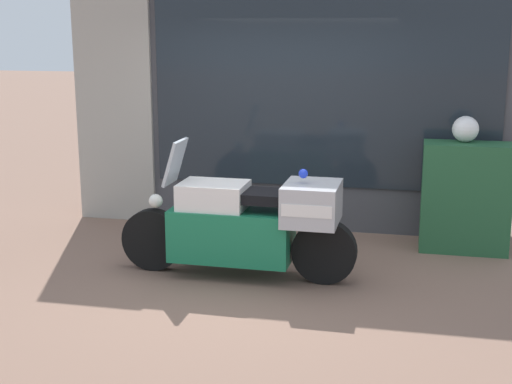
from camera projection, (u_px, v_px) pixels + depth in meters
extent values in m
plane|color=#7A5B4C|center=(250.00, 277.00, 6.99)|extent=(60.00, 60.00, 0.00)
cube|color=#424247|center=(287.00, 89.00, 8.52)|extent=(5.25, 0.40, 3.34)
cube|color=#A39E93|center=(121.00, 86.00, 8.99)|extent=(0.99, 0.55, 3.34)
cube|color=#1E262D|center=(323.00, 87.00, 8.20)|extent=(4.03, 0.02, 2.34)
cube|color=slate|center=(319.00, 204.00, 8.75)|extent=(3.81, 0.30, 0.55)
cube|color=silver|center=(322.00, 127.00, 8.68)|extent=(3.81, 0.02, 1.36)
cube|color=beige|center=(322.00, 72.00, 8.39)|extent=(3.81, 0.30, 0.02)
cube|color=maroon|center=(207.00, 67.00, 8.68)|extent=(0.18, 0.04, 0.06)
cube|color=black|center=(264.00, 68.00, 8.53)|extent=(0.18, 0.04, 0.06)
cube|color=#C68E19|center=(322.00, 68.00, 8.38)|extent=(0.18, 0.04, 0.06)
cube|color=#195623|center=(383.00, 69.00, 8.23)|extent=(0.18, 0.04, 0.06)
cube|color=#B7B2A8|center=(446.00, 70.00, 8.09)|extent=(0.18, 0.04, 0.06)
cube|color=#2866B7|center=(226.00, 168.00, 8.84)|extent=(0.19, 0.02, 0.27)
cube|color=yellow|center=(319.00, 172.00, 8.60)|extent=(0.19, 0.04, 0.27)
cube|color=#2D8E42|center=(418.00, 176.00, 8.35)|extent=(0.19, 0.03, 0.27)
cylinder|color=black|center=(153.00, 239.00, 7.16)|extent=(0.62, 0.15, 0.62)
cylinder|color=black|center=(324.00, 252.00, 6.78)|extent=(0.62, 0.15, 0.62)
cube|color=#19754C|center=(232.00, 234.00, 6.95)|extent=(1.18, 0.55, 0.51)
cube|color=white|center=(214.00, 197.00, 6.91)|extent=(0.65, 0.49, 0.28)
cube|color=black|center=(259.00, 196.00, 6.80)|extent=(0.69, 0.41, 0.10)
cube|color=#B7B7BC|center=(312.00, 203.00, 6.70)|extent=(0.52, 0.63, 0.38)
cube|color=white|center=(312.00, 203.00, 6.70)|extent=(0.47, 0.64, 0.11)
cube|color=#B2BCC6|center=(175.00, 162.00, 6.92)|extent=(0.17, 0.38, 0.44)
sphere|color=white|center=(156.00, 201.00, 7.06)|extent=(0.14, 0.14, 0.14)
sphere|color=blue|center=(303.00, 174.00, 6.65)|extent=(0.09, 0.09, 0.09)
cube|color=#235633|center=(465.00, 197.00, 7.71)|extent=(0.93, 0.45, 1.19)
sphere|color=white|center=(465.00, 129.00, 7.62)|extent=(0.28, 0.28, 0.28)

